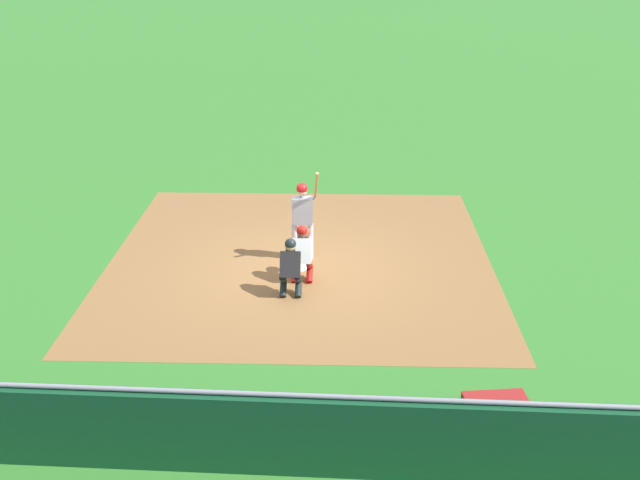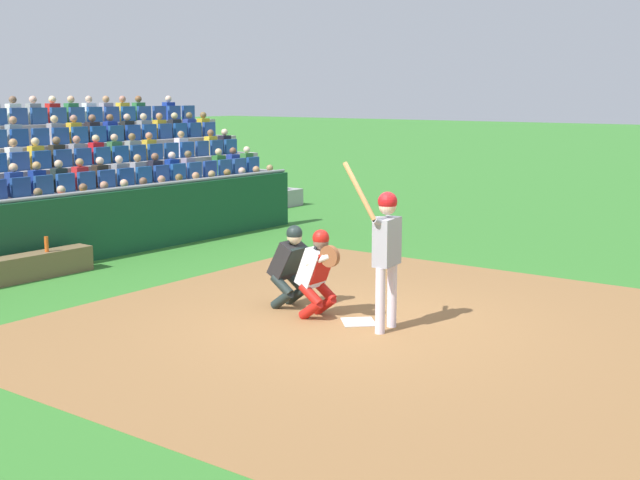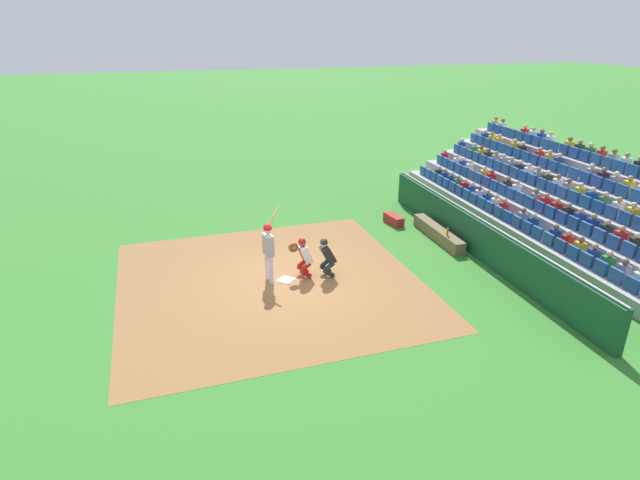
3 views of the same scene
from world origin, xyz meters
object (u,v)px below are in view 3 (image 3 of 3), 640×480
(home_plate_marker, at_px, (286,280))
(catcher_crouching, at_px, (303,254))
(dugout_bench, at_px, (438,233))
(home_plate_umpire, at_px, (327,255))
(water_bottle_on_bench, at_px, (447,232))
(batter_at_plate, at_px, (268,245))
(equipment_duffel_bag, at_px, (394,220))

(home_plate_marker, xyz_separation_m, catcher_crouching, (0.15, -0.60, 0.70))
(catcher_crouching, distance_m, dugout_bench, 5.66)
(home_plate_marker, distance_m, home_plate_umpire, 1.45)
(water_bottle_on_bench, bearing_deg, home_plate_marker, 98.92)
(home_plate_marker, bearing_deg, home_plate_umpire, -92.06)
(home_plate_marker, distance_m, batter_at_plate, 1.26)
(home_plate_marker, bearing_deg, water_bottle_on_bench, -81.08)
(batter_at_plate, relative_size, water_bottle_on_bench, 8.41)
(catcher_crouching, bearing_deg, dugout_bench, -74.35)
(home_plate_umpire, distance_m, equipment_duffel_bag, 5.29)
(water_bottle_on_bench, distance_m, equipment_duffel_bag, 2.79)
(home_plate_marker, bearing_deg, catcher_crouching, -76.01)
(home_plate_marker, xyz_separation_m, home_plate_umpire, (-0.05, -1.28, 0.68))
(home_plate_umpire, relative_size, water_bottle_on_bench, 4.69)
(batter_at_plate, bearing_deg, equipment_duffel_bag, -58.07)
(catcher_crouching, height_order, dugout_bench, catcher_crouching)
(home_plate_marker, xyz_separation_m, batter_at_plate, (0.07, 0.49, 1.16))
(home_plate_marker, relative_size, equipment_duffel_bag, 0.44)
(home_plate_marker, bearing_deg, equipment_duffel_bag, -55.15)
(home_plate_marker, bearing_deg, dugout_bench, -74.51)
(catcher_crouching, distance_m, equipment_duffel_bag, 5.69)
(dugout_bench, relative_size, water_bottle_on_bench, 11.70)
(home_plate_umpire, bearing_deg, catcher_crouching, 74.10)
(home_plate_marker, height_order, equipment_duffel_bag, equipment_duffel_bag)
(home_plate_umpire, xyz_separation_m, water_bottle_on_bench, (0.98, -4.68, -0.12))
(batter_at_plate, distance_m, dugout_bench, 6.77)
(catcher_crouching, xyz_separation_m, water_bottle_on_bench, (0.79, -5.37, -0.14))
(dugout_bench, xyz_separation_m, equipment_duffel_bag, (1.89, 0.90, -0.04))
(catcher_crouching, bearing_deg, batter_at_plate, 94.10)
(dugout_bench, bearing_deg, home_plate_umpire, 109.88)
(batter_at_plate, xyz_separation_m, water_bottle_on_bench, (0.86, -6.45, -0.61))
(dugout_bench, height_order, water_bottle_on_bench, water_bottle_on_bench)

